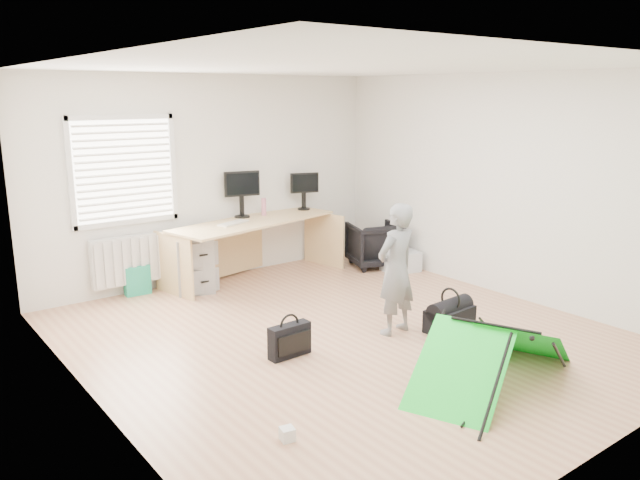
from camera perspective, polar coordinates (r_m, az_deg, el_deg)
ground at (r=6.53m, az=2.16°, el=-8.78°), size 5.50×5.50×0.00m
back_wall at (r=8.43m, az=-9.79°, el=5.55°), size 5.00×0.02×2.70m
window at (r=7.89m, az=-17.48°, el=6.09°), size 1.20×0.06×1.20m
radiator at (r=8.05m, az=-16.84°, el=-1.72°), size 1.00×0.12×0.60m
desk at (r=8.42m, az=-5.97°, el=-0.89°), size 2.48×1.23×0.81m
filing_cabinet at (r=8.10m, az=-11.53°, el=-2.05°), size 0.62×0.71×0.70m
monitor_left at (r=8.51m, az=-7.18°, el=3.61°), size 0.49×0.22×0.46m
monitor_right at (r=9.02m, az=-1.50°, el=4.03°), size 0.42×0.22×0.39m
keyboard at (r=8.13m, az=-7.94°, el=1.54°), size 0.48×0.30×0.02m
thermos at (r=8.63m, az=-5.16°, el=3.04°), size 0.09×0.09×0.24m
office_chair at (r=9.05m, az=4.99°, el=-0.43°), size 0.88×0.90×0.64m
person at (r=6.46m, az=6.97°, el=-2.67°), size 0.54×0.38×1.38m
kite at (r=5.63m, az=15.55°, el=-10.07°), size 1.88×1.37×0.53m
storage_crate at (r=8.88m, az=7.39°, el=-1.95°), size 0.57×0.46×0.28m
tote_bag at (r=8.10m, az=-16.37°, el=-3.55°), size 0.32×0.15×0.37m
laptop_bag at (r=6.01m, az=-2.80°, el=-9.16°), size 0.43×0.14×0.32m
white_box at (r=4.72m, az=-3.01°, el=-17.30°), size 0.12×0.12×0.10m
duffel_bag at (r=6.79m, az=11.76°, el=-7.08°), size 0.57×0.32×0.24m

